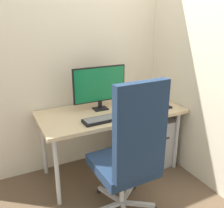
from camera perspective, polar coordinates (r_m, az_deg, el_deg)
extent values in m
plane|color=brown|center=(2.97, -0.17, -14.59)|extent=(8.00, 8.00, 0.00)
cube|color=beige|center=(2.81, -3.73, 14.10)|extent=(3.25, 0.04, 2.80)
cube|color=beige|center=(2.71, 17.68, 13.04)|extent=(0.04, 2.45, 2.80)
cube|color=#D1B78C|center=(2.64, -0.19, -1.87)|extent=(1.50, 0.70, 0.03)
cylinder|color=silver|center=(2.38, -12.32, -14.85)|extent=(0.04, 0.04, 0.69)
cylinder|color=silver|center=(2.93, 14.31, -7.97)|extent=(0.04, 0.04, 0.69)
cylinder|color=silver|center=(2.84, -15.19, -9.00)|extent=(0.04, 0.04, 0.69)
cylinder|color=silver|center=(3.31, 8.22, -4.17)|extent=(0.04, 0.04, 0.69)
cube|color=silver|center=(2.40, -1.15, -22.44)|extent=(0.30, 0.04, 0.03)
cube|color=silver|center=(2.44, 5.95, -21.56)|extent=(0.27, 0.20, 0.03)
sphere|color=black|center=(2.69, 4.91, -18.15)|extent=(0.05, 0.05, 0.05)
cube|color=silver|center=(2.55, 3.64, -19.32)|extent=(0.26, 0.21, 0.03)
sphere|color=black|center=(2.64, -2.93, -19.01)|extent=(0.05, 0.05, 0.05)
cube|color=silver|center=(2.53, -0.48, -19.80)|extent=(0.13, 0.29, 0.03)
cylinder|color=silver|center=(2.33, 2.26, -17.93)|extent=(0.04, 0.04, 0.34)
cube|color=navy|center=(2.21, 2.34, -13.60)|extent=(0.49, 0.51, 0.09)
cube|color=navy|center=(1.82, 6.47, -6.36)|extent=(0.43, 0.08, 0.75)
cube|color=#B2B5BA|center=(3.00, 8.06, -8.11)|extent=(0.47, 0.45, 0.56)
cube|color=#262628|center=(2.79, 10.87, -8.01)|extent=(0.24, 0.01, 0.02)
cube|color=black|center=(2.67, -2.64, -1.05)|extent=(0.15, 0.12, 0.01)
cube|color=black|center=(2.66, -2.74, 0.03)|extent=(0.04, 0.02, 0.09)
cube|color=black|center=(2.60, -2.84, 4.51)|extent=(0.57, 0.02, 0.36)
cube|color=#14723F|center=(2.59, -2.71, 4.44)|extent=(0.55, 0.01, 0.34)
cube|color=black|center=(2.39, -1.68, -3.45)|extent=(0.43, 0.16, 0.03)
cube|color=slate|center=(2.38, -1.68, -3.13)|extent=(0.39, 0.13, 0.00)
ellipsoid|color=gray|center=(2.57, 4.81, -1.66)|extent=(0.09, 0.11, 0.04)
cylinder|color=gray|center=(2.91, 7.56, 1.26)|extent=(0.08, 0.08, 0.08)
cylinder|color=silver|center=(2.88, 7.48, 2.48)|extent=(0.03, 0.01, 0.13)
cylinder|color=silver|center=(2.89, 7.75, 2.52)|extent=(0.03, 0.01, 0.13)
torus|color=orange|center=(2.90, 7.57, 1.44)|extent=(0.04, 0.04, 0.01)
cylinder|color=#3FAD59|center=(2.91, 7.54, 2.33)|extent=(0.02, 0.02, 0.14)
cube|color=black|center=(2.79, 11.40, -0.47)|extent=(0.14, 0.17, 0.02)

